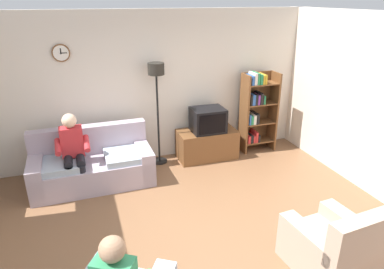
{
  "coord_description": "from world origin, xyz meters",
  "views": [
    {
      "loc": [
        -1.31,
        -3.31,
        2.88
      ],
      "look_at": [
        0.1,
        0.92,
        1.08
      ],
      "focal_mm": 32.01,
      "sensor_mm": 36.0,
      "label": 1
    }
  ],
  "objects_px": {
    "tv": "(208,120)",
    "armchair_near_bookshelf": "(332,248)",
    "tv_stand": "(207,144)",
    "bookshelf": "(256,110)",
    "person_on_couch": "(73,149)",
    "couch": "(93,166)",
    "floor_lamp": "(157,86)"
  },
  "relations": [
    {
      "from": "armchair_near_bookshelf",
      "to": "person_on_couch",
      "type": "xyz_separation_m",
      "value": [
        -2.67,
        2.74,
        0.41
      ]
    },
    {
      "from": "tv_stand",
      "to": "bookshelf",
      "type": "distance_m",
      "value": 1.19
    },
    {
      "from": "tv",
      "to": "bookshelf",
      "type": "bearing_deg",
      "value": 5.04
    },
    {
      "from": "tv",
      "to": "armchair_near_bookshelf",
      "type": "xyz_separation_m",
      "value": [
        0.29,
        -3.14,
        -0.48
      ]
    },
    {
      "from": "tv",
      "to": "armchair_near_bookshelf",
      "type": "bearing_deg",
      "value": -84.79
    },
    {
      "from": "tv_stand",
      "to": "armchair_near_bookshelf",
      "type": "distance_m",
      "value": 3.18
    },
    {
      "from": "tv",
      "to": "bookshelf",
      "type": "distance_m",
      "value": 1.05
    },
    {
      "from": "floor_lamp",
      "to": "person_on_couch",
      "type": "distance_m",
      "value": 1.73
    },
    {
      "from": "armchair_near_bookshelf",
      "to": "bookshelf",
      "type": "bearing_deg",
      "value": 76.85
    },
    {
      "from": "couch",
      "to": "tv_stand",
      "type": "height_order",
      "value": "couch"
    },
    {
      "from": "tv_stand",
      "to": "bookshelf",
      "type": "bearing_deg",
      "value": 3.7
    },
    {
      "from": "tv_stand",
      "to": "armchair_near_bookshelf",
      "type": "bearing_deg",
      "value": -84.83
    },
    {
      "from": "floor_lamp",
      "to": "person_on_couch",
      "type": "relative_size",
      "value": 1.49
    },
    {
      "from": "couch",
      "to": "floor_lamp",
      "type": "relative_size",
      "value": 1.04
    },
    {
      "from": "bookshelf",
      "to": "person_on_couch",
      "type": "distance_m",
      "value": 3.46
    },
    {
      "from": "tv_stand",
      "to": "armchair_near_bookshelf",
      "type": "height_order",
      "value": "armchair_near_bookshelf"
    },
    {
      "from": "tv",
      "to": "armchair_near_bookshelf",
      "type": "distance_m",
      "value": 3.19
    },
    {
      "from": "tv",
      "to": "bookshelf",
      "type": "xyz_separation_m",
      "value": [
        1.04,
        0.09,
        0.07
      ]
    },
    {
      "from": "bookshelf",
      "to": "person_on_couch",
      "type": "relative_size",
      "value": 1.28
    },
    {
      "from": "tv",
      "to": "floor_lamp",
      "type": "height_order",
      "value": "floor_lamp"
    },
    {
      "from": "tv_stand",
      "to": "person_on_couch",
      "type": "xyz_separation_m",
      "value": [
        -2.38,
        -0.42,
        0.42
      ]
    },
    {
      "from": "tv_stand",
      "to": "bookshelf",
      "type": "xyz_separation_m",
      "value": [
        1.04,
        0.07,
        0.56
      ]
    },
    {
      "from": "bookshelf",
      "to": "person_on_couch",
      "type": "height_order",
      "value": "bookshelf"
    },
    {
      "from": "tv_stand",
      "to": "tv",
      "type": "bearing_deg",
      "value": -90.0
    },
    {
      "from": "floor_lamp",
      "to": "person_on_couch",
      "type": "bearing_deg",
      "value": -160.51
    },
    {
      "from": "armchair_near_bookshelf",
      "to": "floor_lamp",
      "type": "bearing_deg",
      "value": 110.09
    },
    {
      "from": "person_on_couch",
      "to": "armchair_near_bookshelf",
      "type": "bearing_deg",
      "value": -45.82
    },
    {
      "from": "tv",
      "to": "bookshelf",
      "type": "height_order",
      "value": "bookshelf"
    },
    {
      "from": "couch",
      "to": "tv",
      "type": "xyz_separation_m",
      "value": [
        2.12,
        0.29,
        0.46
      ]
    },
    {
      "from": "tv_stand",
      "to": "couch",
      "type": "bearing_deg",
      "value": -171.64
    },
    {
      "from": "couch",
      "to": "floor_lamp",
      "type": "height_order",
      "value": "floor_lamp"
    },
    {
      "from": "tv_stand",
      "to": "armchair_near_bookshelf",
      "type": "xyz_separation_m",
      "value": [
        0.29,
        -3.16,
        0.01
      ]
    }
  ]
}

